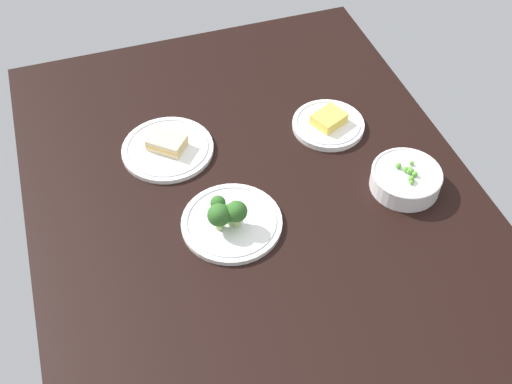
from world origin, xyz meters
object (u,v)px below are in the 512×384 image
at_px(plate_broccoli, 230,219).
at_px(plate_cheese, 328,124).
at_px(bowl_peas, 406,179).
at_px(plate_sandwich, 168,148).

xyz_separation_m(plate_broccoli, plate_cheese, (-0.23, 0.33, -0.01)).
xyz_separation_m(bowl_peas, plate_sandwich, (-0.29, -0.51, -0.02)).
bearing_deg(plate_cheese, plate_sandwich, -96.22).
xyz_separation_m(bowl_peas, plate_broccoli, (-0.02, -0.43, -0.01)).
bearing_deg(plate_cheese, bowl_peas, 20.08).
xyz_separation_m(bowl_peas, plate_cheese, (-0.25, -0.09, -0.01)).
distance_m(plate_broccoli, plate_sandwich, 0.29).
relative_size(plate_broccoli, plate_sandwich, 1.00).
bearing_deg(plate_cheese, plate_broccoli, -55.15).
bearing_deg(plate_broccoli, bowl_peas, 87.87).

